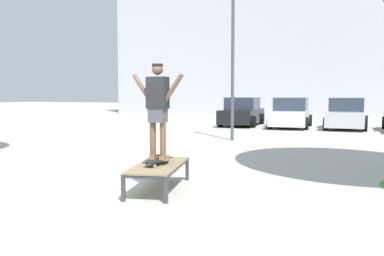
# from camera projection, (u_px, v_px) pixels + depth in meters

# --- Properties ---
(ground_plane) EXTENTS (120.00, 120.00, 0.00)m
(ground_plane) POSITION_uv_depth(u_px,v_px,m) (111.00, 193.00, 7.46)
(ground_plane) COLOR #B7B5AD
(building_facade) EXTENTS (28.80, 4.00, 10.34)m
(building_facade) POSITION_uv_depth(u_px,v_px,m) (290.00, 48.00, 33.26)
(building_facade) COLOR silver
(building_facade) RESTS_ON ground
(skate_box) EXTENTS (1.19, 2.03, 0.46)m
(skate_box) POSITION_uv_depth(u_px,v_px,m) (159.00, 167.00, 7.70)
(skate_box) COLOR #38383D
(skate_box) RESTS_ON ground
(skateboard) EXTENTS (0.21, 0.80, 0.09)m
(skateboard) POSITION_uv_depth(u_px,v_px,m) (158.00, 160.00, 7.66)
(skateboard) COLOR black
(skateboard) RESTS_ON skate_box
(skater) EXTENTS (1.00, 0.28, 1.69)m
(skater) POSITION_uv_depth(u_px,v_px,m) (158.00, 104.00, 7.58)
(skater) COLOR brown
(skater) RESTS_ON skateboard
(car_black) EXTENTS (2.18, 4.33, 1.50)m
(car_black) POSITION_uv_depth(u_px,v_px,m) (242.00, 112.00, 23.09)
(car_black) COLOR black
(car_black) RESTS_ON ground
(car_white) EXTENTS (2.18, 4.33, 1.50)m
(car_white) POSITION_uv_depth(u_px,v_px,m) (291.00, 114.00, 21.77)
(car_white) COLOR silver
(car_white) RESTS_ON ground
(car_silver) EXTENTS (1.98, 4.23, 1.50)m
(car_silver) POSITION_uv_depth(u_px,v_px,m) (347.00, 114.00, 20.99)
(car_silver) COLOR #B7BABF
(car_silver) RESTS_ON ground
(light_post) EXTENTS (0.36, 0.36, 5.83)m
(light_post) POSITION_uv_depth(u_px,v_px,m) (233.00, 35.00, 15.49)
(light_post) COLOR #4C4C51
(light_post) RESTS_ON ground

